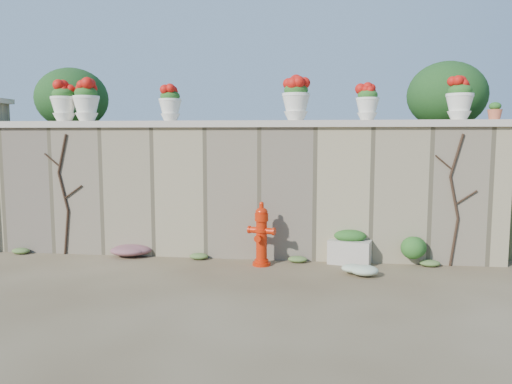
# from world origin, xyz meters

# --- Properties ---
(ground) EXTENTS (80.00, 80.00, 0.00)m
(ground) POSITION_xyz_m (0.00, 0.00, 0.00)
(ground) COLOR #4F3E27
(ground) RESTS_ON ground
(stone_wall) EXTENTS (8.00, 0.40, 2.00)m
(stone_wall) POSITION_xyz_m (0.00, 1.80, 1.00)
(stone_wall) COLOR #968764
(stone_wall) RESTS_ON ground
(wall_cap) EXTENTS (8.10, 0.52, 0.10)m
(wall_cap) POSITION_xyz_m (0.00, 1.80, 2.05)
(wall_cap) COLOR #BEB3A1
(wall_cap) RESTS_ON stone_wall
(raised_fill) EXTENTS (9.00, 6.00, 2.00)m
(raised_fill) POSITION_xyz_m (0.00, 5.00, 1.00)
(raised_fill) COLOR #384C23
(raised_fill) RESTS_ON ground
(back_shrub_left) EXTENTS (1.30, 1.30, 1.10)m
(back_shrub_left) POSITION_xyz_m (-3.20, 3.00, 2.55)
(back_shrub_left) COLOR #143814
(back_shrub_left) RESTS_ON raised_fill
(back_shrub_right) EXTENTS (1.30, 1.30, 1.10)m
(back_shrub_right) POSITION_xyz_m (3.40, 3.00, 2.55)
(back_shrub_right) COLOR #143814
(back_shrub_right) RESTS_ON raised_fill
(vine_left) EXTENTS (0.60, 0.04, 1.91)m
(vine_left) POSITION_xyz_m (-2.67, 1.58, 0.99)
(vine_left) COLOR black
(vine_left) RESTS_ON ground
(vine_right) EXTENTS (0.60, 0.04, 1.91)m
(vine_right) POSITION_xyz_m (3.23, 1.58, 0.99)
(vine_right) COLOR black
(vine_right) RESTS_ON ground
(fire_hydrant) EXTENTS (0.40, 0.29, 0.92)m
(fire_hydrant) POSITION_xyz_m (0.48, 1.28, 0.47)
(fire_hydrant) COLOR red
(fire_hydrant) RESTS_ON ground
(planter_box) EXTENTS (0.67, 0.49, 0.50)m
(planter_box) POSITION_xyz_m (1.77, 1.55, 0.23)
(planter_box) COLOR #BEB3A1
(planter_box) RESTS_ON ground
(green_shrub) EXTENTS (0.65, 0.58, 0.61)m
(green_shrub) POSITION_xyz_m (2.62, 1.55, 0.31)
(green_shrub) COLOR #1E5119
(green_shrub) RESTS_ON ground
(magenta_clump) EXTENTS (0.87, 0.58, 0.23)m
(magenta_clump) POSITION_xyz_m (-1.56, 1.54, 0.12)
(magenta_clump) COLOR #AC226C
(magenta_clump) RESTS_ON ground
(white_flowers) EXTENTS (0.53, 0.43, 0.19)m
(white_flowers) POSITION_xyz_m (1.87, 0.89, 0.10)
(white_flowers) COLOR white
(white_flowers) RESTS_ON ground
(urn_pot_0) EXTENTS (0.40, 0.40, 0.63)m
(urn_pot_0) POSITION_xyz_m (-2.73, 1.80, 2.41)
(urn_pot_0) COLOR white
(urn_pot_0) RESTS_ON wall_cap
(urn_pot_1) EXTENTS (0.41, 0.41, 0.64)m
(urn_pot_1) POSITION_xyz_m (-2.35, 1.80, 2.42)
(urn_pot_1) COLOR white
(urn_pot_1) RESTS_ON wall_cap
(urn_pot_2) EXTENTS (0.35, 0.35, 0.55)m
(urn_pot_2) POSITION_xyz_m (-0.99, 1.80, 2.37)
(urn_pot_2) COLOR white
(urn_pot_2) RESTS_ON wall_cap
(urn_pot_3) EXTENTS (0.42, 0.42, 0.65)m
(urn_pot_3) POSITION_xyz_m (0.94, 1.80, 2.42)
(urn_pot_3) COLOR white
(urn_pot_3) RESTS_ON wall_cap
(urn_pot_4) EXTENTS (0.34, 0.34, 0.53)m
(urn_pot_4) POSITION_xyz_m (1.99, 1.80, 2.36)
(urn_pot_4) COLOR white
(urn_pot_4) RESTS_ON wall_cap
(urn_pot_5) EXTENTS (0.39, 0.39, 0.60)m
(urn_pot_5) POSITION_xyz_m (3.29, 1.80, 2.40)
(urn_pot_5) COLOR white
(urn_pot_5) RESTS_ON wall_cap
(terracotta_pot) EXTENTS (0.20, 0.20, 0.24)m
(terracotta_pot) POSITION_xyz_m (3.78, 1.80, 2.21)
(terracotta_pot) COLOR #C75F3C
(terracotta_pot) RESTS_ON wall_cap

